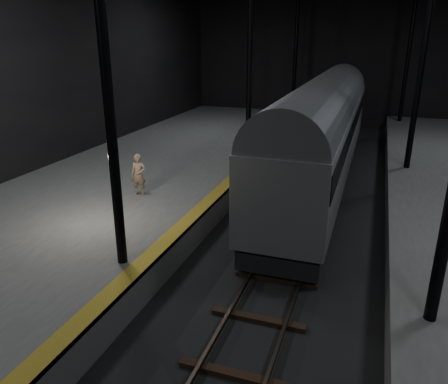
% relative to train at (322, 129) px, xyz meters
% --- Properties ---
extents(ground, '(44.00, 44.00, 0.00)m').
position_rel_train_xyz_m(ground, '(0.00, -6.89, -2.75)').
color(ground, black).
rests_on(ground, ground).
extents(platform_left, '(9.00, 43.80, 1.00)m').
position_rel_train_xyz_m(platform_left, '(-7.50, -6.89, -2.25)').
color(platform_left, '#4D4D4B').
rests_on(platform_left, ground).
extents(tactile_strip, '(0.50, 43.80, 0.01)m').
position_rel_train_xyz_m(tactile_strip, '(-3.25, -6.89, -1.75)').
color(tactile_strip, olive).
rests_on(tactile_strip, platform_left).
extents(track, '(2.40, 43.00, 0.24)m').
position_rel_train_xyz_m(track, '(0.00, -6.89, -2.68)').
color(track, '#3F3328').
rests_on(track, ground).
extents(train, '(2.77, 18.44, 4.93)m').
position_rel_train_xyz_m(train, '(0.00, 0.00, 0.00)').
color(train, '#AAAEB3').
rests_on(train, ground).
extents(woman, '(0.63, 0.47, 1.57)m').
position_rel_train_xyz_m(woman, '(-5.99, -6.10, -0.97)').
color(woman, '#A28263').
rests_on(woman, platform_left).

